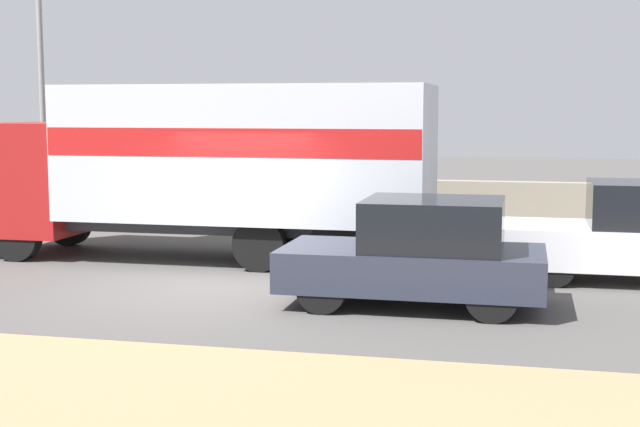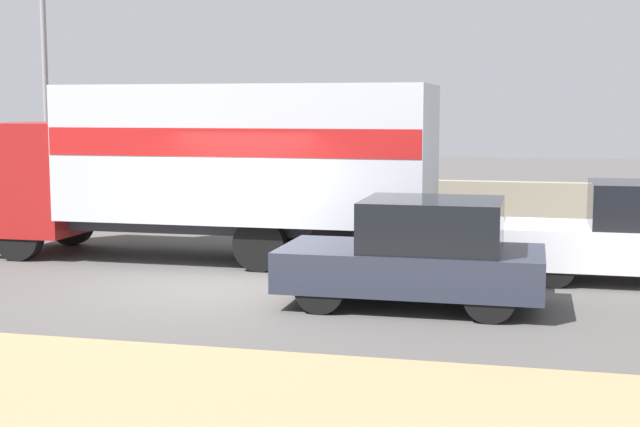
# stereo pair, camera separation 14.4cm
# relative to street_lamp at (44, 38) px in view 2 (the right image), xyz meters

# --- Properties ---
(ground_plane) EXTENTS (80.00, 80.00, 0.00)m
(ground_plane) POSITION_rel_street_lamp_xyz_m (7.03, -6.81, -4.64)
(ground_plane) COLOR #514F4C
(dirt_shoulder_foreground) EXTENTS (60.00, 5.10, 0.04)m
(dirt_shoulder_foreground) POSITION_rel_street_lamp_xyz_m (7.03, -12.90, -4.62)
(dirt_shoulder_foreground) COLOR tan
(dirt_shoulder_foreground) RESTS_ON ground_plane
(stone_wall_backdrop) EXTENTS (60.00, 0.35, 1.24)m
(stone_wall_backdrop) POSITION_rel_street_lamp_xyz_m (7.03, 0.36, -4.02)
(stone_wall_backdrop) COLOR gray
(stone_wall_backdrop) RESTS_ON ground_plane
(street_lamp) EXTENTS (0.56, 0.28, 8.15)m
(street_lamp) POSITION_rel_street_lamp_xyz_m (0.00, 0.00, 0.00)
(street_lamp) COLOR gray
(street_lamp) RESTS_ON ground_plane
(box_truck) EXTENTS (8.63, 2.58, 3.32)m
(box_truck) POSITION_rel_street_lamp_xyz_m (6.09, -4.22, -2.70)
(box_truck) COLOR maroon
(box_truck) RESTS_ON ground_plane
(car_hatchback) EXTENTS (3.82, 1.86, 1.59)m
(car_hatchback) POSITION_rel_street_lamp_xyz_m (10.33, -7.38, -3.86)
(car_hatchback) COLOR #282D3D
(car_hatchback) RESTS_ON ground_plane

